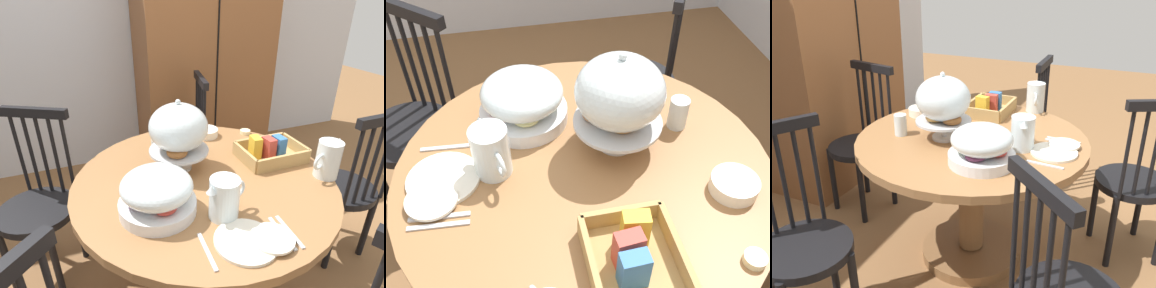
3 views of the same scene
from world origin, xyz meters
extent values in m
cube|color=silver|center=(0.00, 1.83, 1.30)|extent=(4.80, 0.06, 2.60)
cube|color=brown|center=(0.49, 1.50, 0.95)|extent=(1.10, 0.56, 1.90)
cube|color=black|center=(0.49, 1.22, 1.04)|extent=(0.01, 0.01, 1.52)
cylinder|color=olive|center=(-0.10, 0.10, 0.72)|extent=(1.18, 1.18, 0.04)
cylinder|color=brown|center=(-0.10, 0.10, 0.39)|extent=(0.14, 0.14, 0.63)
cylinder|color=brown|center=(-0.10, 0.10, 0.03)|extent=(0.56, 0.56, 0.06)
cylinder|color=black|center=(0.08, 0.98, 0.45)|extent=(0.40, 0.40, 0.04)
cylinder|color=black|center=(-0.03, 1.14, 0.23)|extent=(0.04, 0.04, 0.45)
cylinder|color=black|center=(-0.09, 0.87, 0.23)|extent=(0.04, 0.04, 0.45)
cylinder|color=black|center=(0.24, 1.09, 0.23)|extent=(0.04, 0.04, 0.45)
cylinder|color=black|center=(0.19, 0.81, 0.23)|extent=(0.04, 0.04, 0.45)
cylinder|color=black|center=(0.26, 1.08, 0.69)|extent=(0.02, 0.02, 0.48)
cylinder|color=black|center=(0.25, 1.01, 0.69)|extent=(0.02, 0.02, 0.48)
cylinder|color=black|center=(0.23, 0.94, 0.69)|extent=(0.02, 0.02, 0.48)
cylinder|color=black|center=(0.22, 0.88, 0.69)|extent=(0.02, 0.02, 0.48)
cylinder|color=black|center=(0.20, 0.81, 0.69)|extent=(0.02, 0.02, 0.48)
cube|color=black|center=(0.23, 0.94, 0.95)|extent=(0.11, 0.36, 0.05)
cylinder|color=black|center=(-0.88, 0.54, 0.45)|extent=(0.40, 0.40, 0.04)
cylinder|color=black|center=(-1.07, 0.48, 0.23)|extent=(0.04, 0.04, 0.45)
cylinder|color=black|center=(-0.82, 0.35, 0.23)|extent=(0.04, 0.04, 0.45)
cylinder|color=black|center=(-0.93, 0.73, 0.23)|extent=(0.04, 0.04, 0.45)
cylinder|color=black|center=(-0.69, 0.59, 0.23)|extent=(0.04, 0.04, 0.45)
cylinder|color=black|center=(-0.92, 0.74, 0.69)|extent=(0.02, 0.02, 0.48)
cylinder|color=black|center=(-0.86, 0.71, 0.69)|extent=(0.02, 0.02, 0.48)
cylinder|color=black|center=(-0.80, 0.68, 0.69)|extent=(0.02, 0.02, 0.48)
cylinder|color=black|center=(-0.74, 0.64, 0.69)|extent=(0.02, 0.02, 0.48)
cylinder|color=black|center=(-0.68, 0.61, 0.69)|extent=(0.02, 0.02, 0.48)
cube|color=black|center=(-0.80, 0.68, 0.95)|extent=(0.33, 0.21, 0.05)
cylinder|color=black|center=(0.79, 0.12, 0.45)|extent=(0.40, 0.40, 0.04)
cylinder|color=black|center=(0.93, 0.26, 0.23)|extent=(0.04, 0.04, 0.45)
cylinder|color=black|center=(0.65, 0.26, 0.23)|extent=(0.04, 0.04, 0.45)
cylinder|color=black|center=(0.93, -0.02, 0.23)|extent=(0.04, 0.04, 0.45)
cylinder|color=black|center=(0.65, -0.02, 0.23)|extent=(0.04, 0.04, 0.45)
cylinder|color=black|center=(0.86, -0.04, 0.69)|extent=(0.02, 0.02, 0.48)
cylinder|color=black|center=(0.79, -0.04, 0.69)|extent=(0.02, 0.02, 0.48)
cylinder|color=black|center=(0.72, -0.04, 0.69)|extent=(0.02, 0.02, 0.48)
cylinder|color=black|center=(0.65, -0.04, 0.69)|extent=(0.02, 0.02, 0.48)
cylinder|color=silver|center=(-0.18, 0.23, 0.75)|extent=(0.12, 0.12, 0.02)
cylinder|color=silver|center=(-0.18, 0.23, 0.79)|extent=(0.03, 0.03, 0.09)
cylinder|color=silver|center=(-0.18, 0.23, 0.84)|extent=(0.28, 0.28, 0.01)
torus|color=#B27033|center=(-0.15, 0.23, 0.86)|extent=(0.10, 0.10, 0.03)
torus|color=#D19347|center=(-0.20, 0.26, 0.86)|extent=(0.10, 0.10, 0.03)
torus|color=#935628|center=(-0.21, 0.17, 0.86)|extent=(0.10, 0.10, 0.03)
ellipsoid|color=silver|center=(-0.18, 0.23, 0.95)|extent=(0.27, 0.27, 0.22)
sphere|color=silver|center=(-0.18, 0.23, 1.07)|extent=(0.02, 0.02, 0.02)
cylinder|color=silver|center=(-0.36, -0.05, 0.77)|extent=(0.30, 0.30, 0.05)
ellipsoid|color=beige|center=(-0.29, -0.05, 0.80)|extent=(0.09, 0.09, 0.03)
ellipsoid|color=#8CBF59|center=(-0.36, 0.02, 0.80)|extent=(0.09, 0.09, 0.03)
ellipsoid|color=#6B2D4C|center=(-0.43, -0.05, 0.80)|extent=(0.09, 0.09, 0.03)
ellipsoid|color=#CC3D33|center=(-0.35, -0.12, 0.80)|extent=(0.09, 0.09, 0.03)
ellipsoid|color=silver|center=(-0.36, -0.05, 0.85)|extent=(0.28, 0.28, 0.13)
cylinder|color=silver|center=(-0.14, -0.17, 0.82)|extent=(0.11, 0.11, 0.16)
cylinder|color=orange|center=(-0.14, -0.17, 0.80)|extent=(0.10, 0.10, 0.11)
cone|color=silver|center=(-0.20, -0.19, 0.89)|extent=(0.05, 0.05, 0.03)
torus|color=silver|center=(-0.07, -0.15, 0.83)|extent=(0.07, 0.04, 0.07)
cylinder|color=silver|center=(0.42, -0.08, 0.83)|extent=(0.11, 0.11, 0.17)
cylinder|color=white|center=(0.42, -0.08, 0.80)|extent=(0.09, 0.09, 0.12)
cone|color=silver|center=(0.49, -0.07, 0.90)|extent=(0.04, 0.04, 0.03)
torus|color=silver|center=(0.36, -0.10, 0.84)|extent=(0.08, 0.03, 0.07)
cube|color=tan|center=(0.29, 0.15, 0.75)|extent=(0.30, 0.22, 0.01)
cube|color=tan|center=(0.29, 0.04, 0.78)|extent=(0.30, 0.02, 0.07)
cube|color=tan|center=(0.29, 0.26, 0.78)|extent=(0.30, 0.02, 0.07)
cube|color=tan|center=(0.14, 0.15, 0.78)|extent=(0.02, 0.22, 0.07)
cube|color=tan|center=(0.44, 0.15, 0.78)|extent=(0.02, 0.22, 0.07)
cube|color=gold|center=(0.20, 0.17, 0.81)|extent=(0.05, 0.08, 0.11)
cube|color=#B23D33|center=(0.26, 0.13, 0.81)|extent=(0.05, 0.07, 0.11)
cube|color=#336BAD|center=(0.31, 0.13, 0.81)|extent=(0.05, 0.07, 0.11)
cylinder|color=white|center=(-0.13, -0.32, 0.75)|extent=(0.22, 0.22, 0.01)
cylinder|color=white|center=(-0.04, -0.35, 0.76)|extent=(0.15, 0.15, 0.01)
cylinder|color=white|center=(0.09, 0.51, 0.76)|extent=(0.14, 0.14, 0.04)
cylinder|color=silver|center=(-0.22, 0.45, 0.80)|extent=(0.06, 0.06, 0.11)
cylinder|color=beige|center=(0.32, 0.46, 0.75)|extent=(0.06, 0.06, 0.02)
cube|color=silver|center=(0.01, -0.33, 0.74)|extent=(0.03, 0.17, 0.01)
cube|color=silver|center=(0.04, -0.34, 0.74)|extent=(0.03, 0.17, 0.01)
cube|color=silver|center=(-0.27, -0.32, 0.74)|extent=(0.03, 0.17, 0.01)
camera|label=1|loc=(-0.59, -1.00, 1.52)|focal=29.23mm
camera|label=2|loc=(0.80, -0.11, 1.72)|focal=40.45mm
camera|label=3|loc=(-1.88, -0.64, 1.55)|focal=38.07mm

